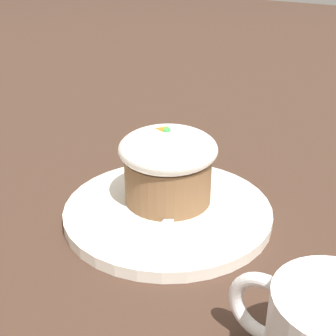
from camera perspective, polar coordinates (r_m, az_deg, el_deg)
The scene contains 4 objects.
ground_plane at distance 0.54m, azimuth -0.02°, elevation -5.92°, with size 4.00×4.00×0.00m, color #3D281E.
dessert_plate at distance 0.54m, azimuth -0.02°, elevation -5.31°, with size 0.24×0.24×0.01m.
carrot_cake at distance 0.53m, azimuth -0.00°, elevation 0.48°, with size 0.11×0.11×0.09m.
spoon at distance 0.52m, azimuth 0.65°, elevation -5.62°, with size 0.04×0.10×0.01m.
Camera 1 is at (-0.27, 0.37, 0.29)m, focal length 50.00 mm.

